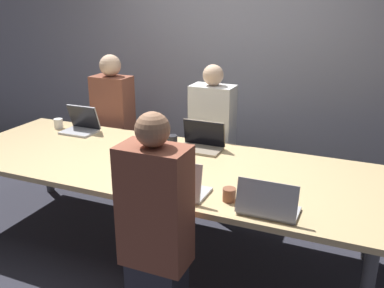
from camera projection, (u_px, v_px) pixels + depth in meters
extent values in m
plane|color=#2D2D38|center=(163.00, 244.00, 3.56)|extent=(24.00, 24.00, 0.00)
cube|color=#9999A3|center=(232.00, 50.00, 4.58)|extent=(12.00, 0.06, 2.80)
cube|color=#D6B77F|center=(161.00, 165.00, 3.32)|extent=(3.48, 1.25, 0.04)
cylinder|color=#4C4C51|center=(47.00, 160.00, 4.41)|extent=(0.08, 0.08, 0.69)
cylinder|color=#4C4C51|center=(372.00, 220.00, 3.25)|extent=(0.08, 0.08, 0.69)
cube|color=#B7B7BC|center=(79.00, 132.00, 4.02)|extent=(0.31, 0.23, 0.02)
cube|color=#B7B7BC|center=(84.00, 117.00, 4.06)|extent=(0.32, 0.08, 0.23)
cube|color=black|center=(83.00, 117.00, 4.05)|extent=(0.31, 0.08, 0.22)
cube|color=#2D2D38|center=(116.00, 164.00, 4.64)|extent=(0.32, 0.24, 0.45)
cube|color=brown|center=(113.00, 111.00, 4.45)|extent=(0.40, 0.24, 0.73)
sphere|color=beige|center=(110.00, 65.00, 4.29)|extent=(0.22, 0.22, 0.22)
cylinder|color=white|center=(58.00, 124.00, 4.15)|extent=(0.09, 0.09, 0.09)
cube|color=#B7B7BC|center=(185.00, 192.00, 2.80)|extent=(0.30, 0.23, 0.02)
cube|color=#B7B7BC|center=(178.00, 180.00, 2.67)|extent=(0.31, 0.06, 0.24)
cube|color=black|center=(179.00, 180.00, 2.68)|extent=(0.30, 0.06, 0.23)
cube|color=brown|center=(155.00, 207.00, 2.44)|extent=(0.40, 0.24, 0.73)
sphere|color=#9E7051|center=(152.00, 129.00, 2.29)|extent=(0.20, 0.20, 0.20)
cylinder|color=white|center=(153.00, 184.00, 2.84)|extent=(0.07, 0.07, 0.08)
cube|color=gray|center=(200.00, 150.00, 3.56)|extent=(0.36, 0.21, 0.02)
cube|color=gray|center=(204.00, 133.00, 3.61)|extent=(0.37, 0.04, 0.22)
cube|color=black|center=(204.00, 133.00, 3.60)|extent=(0.36, 0.04, 0.21)
cube|color=#2D2D38|center=(211.00, 182.00, 4.20)|extent=(0.32, 0.24, 0.45)
cube|color=silver|center=(212.00, 124.00, 4.01)|extent=(0.40, 0.24, 0.73)
sphere|color=beige|center=(213.00, 75.00, 3.85)|extent=(0.19, 0.19, 0.19)
cylinder|color=#232328|center=(172.00, 141.00, 3.66)|extent=(0.09, 0.09, 0.10)
cube|color=#B7B7BC|center=(269.00, 210.00, 2.56)|extent=(0.35, 0.21, 0.02)
cube|color=#B7B7BC|center=(266.00, 199.00, 2.45)|extent=(0.36, 0.06, 0.21)
cube|color=black|center=(267.00, 199.00, 2.46)|extent=(0.35, 0.06, 0.20)
cylinder|color=brown|center=(229.00, 195.00, 2.69)|extent=(0.08, 0.08, 0.09)
cube|color=black|center=(173.00, 165.00, 3.20)|extent=(0.11, 0.15, 0.05)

